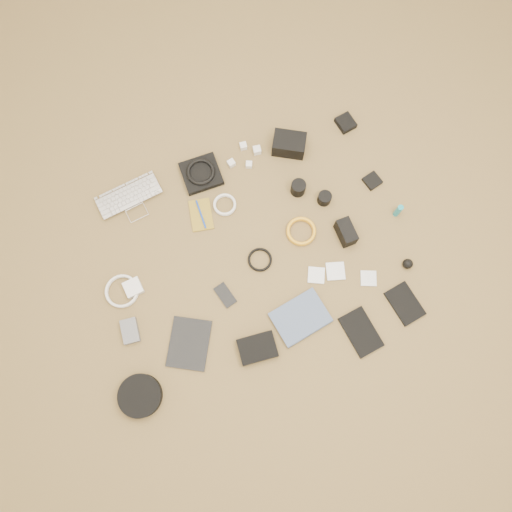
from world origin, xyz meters
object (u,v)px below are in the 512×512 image
object	(u,v)px
headphone_case	(140,396)
laptop	(133,204)
phone	(225,295)
paperback	(311,335)
tablet	(189,344)
dslr_camera	(289,144)

from	to	relation	value
headphone_case	laptop	bearing A→B (deg)	80.09
phone	paperback	size ratio (longest dim) A/B	0.47
laptop	paperback	distance (m)	0.98
phone	paperback	distance (m)	0.40
phone	tablet	bearing A→B (deg)	-161.07
dslr_camera	headphone_case	bearing A→B (deg)	-110.36
tablet	phone	xyz separation A→B (m)	(0.20, 0.16, -0.00)
laptop	headphone_case	world-z (taller)	headphone_case
dslr_camera	tablet	world-z (taller)	dslr_camera
tablet	headphone_case	distance (m)	0.28
tablet	paperback	xyz separation A→B (m)	(0.50, -0.10, 0.01)
tablet	laptop	bearing A→B (deg)	121.62
dslr_camera	phone	world-z (taller)	dslr_camera
headphone_case	phone	bearing A→B (deg)	35.28
dslr_camera	phone	bearing A→B (deg)	-103.41
laptop	headphone_case	size ratio (longest dim) A/B	1.65
paperback	laptop	bearing A→B (deg)	22.75
dslr_camera	tablet	bearing A→B (deg)	-106.79
dslr_camera	headphone_case	world-z (taller)	dslr_camera
dslr_camera	tablet	distance (m)	1.00
dslr_camera	tablet	size ratio (longest dim) A/B	0.69
dslr_camera	headphone_case	distance (m)	1.27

